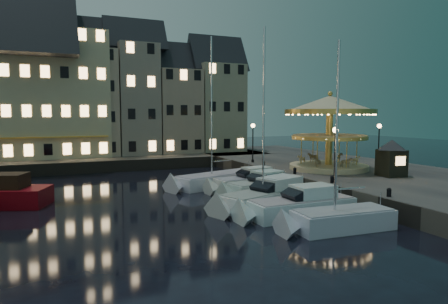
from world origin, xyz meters
name	(u,v)px	position (x,y,z in m)	size (l,w,h in m)	color
ground	(257,210)	(0.00, 0.00, 0.00)	(160.00, 160.00, 0.00)	black
quay_east	(357,175)	(14.00, 6.00, 0.65)	(16.00, 56.00, 1.30)	#474442
quay_north	(93,161)	(-8.00, 28.00, 0.65)	(44.00, 12.00, 1.30)	#474442
quaywall_e	(286,181)	(6.00, 6.00, 0.65)	(0.15, 44.00, 1.30)	#47423A
quaywall_n	(117,166)	(-6.00, 22.00, 0.65)	(48.00, 0.15, 1.30)	#47423A
streetlamp_b	(335,146)	(7.20, 1.00, 4.02)	(0.44, 0.44, 4.17)	black
streetlamp_c	(253,137)	(7.20, 14.50, 4.02)	(0.44, 0.44, 4.17)	black
streetlamp_d	(379,138)	(18.50, 8.00, 4.02)	(0.44, 0.44, 4.17)	black
bollard_a	(389,192)	(6.60, -5.00, 1.60)	(0.30, 0.30, 0.57)	black
bollard_b	(332,179)	(6.60, 0.50, 1.60)	(0.30, 0.30, 0.57)	black
bollard_c	(295,170)	(6.60, 5.50, 1.60)	(0.30, 0.30, 0.57)	black
bollard_d	(264,163)	(6.60, 11.00, 1.60)	(0.30, 0.30, 0.57)	black
townhouse_nb	(37,99)	(-14.05, 30.00, 8.28)	(6.16, 8.00, 13.80)	gray
townhouse_nc	(90,96)	(-8.00, 30.00, 8.78)	(6.82, 8.00, 14.80)	tan
townhouse_nd	(135,93)	(-2.25, 30.00, 9.28)	(5.50, 8.00, 15.80)	gray
townhouse_ne	(175,105)	(3.20, 30.00, 7.78)	(6.16, 8.00, 12.80)	gray
townhouse_nf	(216,102)	(9.25, 30.00, 8.28)	(6.82, 8.00, 13.80)	gray
hotel_corner	(37,87)	(-14.00, 30.00, 9.78)	(17.60, 9.00, 16.80)	#C5BA94
motorboat_a	(334,221)	(1.57, -6.03, 0.54)	(6.78, 2.55, 11.24)	silver
motorboat_b	(296,207)	(1.31, -2.71, 0.64)	(7.93, 2.39, 2.15)	silver
motorboat_c	(267,197)	(1.05, 0.56, 0.68)	(9.19, 5.20, 12.37)	silver
motorboat_d	(257,188)	(2.07, 3.96, 0.64)	(6.61, 3.23, 2.15)	silver
motorboat_e	(245,183)	(2.26, 6.39, 0.64)	(7.03, 2.58, 2.15)	silver
motorboat_f	(214,181)	(0.58, 9.30, 0.53)	(9.42, 5.18, 12.63)	silver
carousel	(330,118)	(11.20, 6.79, 6.09)	(8.31, 8.31, 7.28)	#C8B387
ticket_kiosk	(392,152)	(13.23, 1.22, 3.35)	(2.95, 2.95, 3.46)	black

